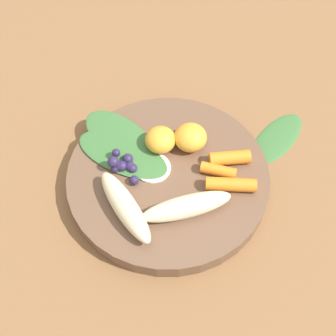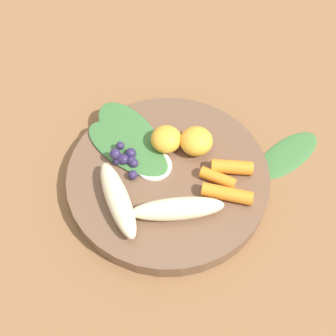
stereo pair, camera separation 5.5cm
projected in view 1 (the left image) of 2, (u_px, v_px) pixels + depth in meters
ground_plane at (168, 182)px, 0.58m from camera, size 2.40×2.40×0.00m
bowl at (168, 177)px, 0.57m from camera, size 0.27×0.27×0.02m
banana_peeled_left at (187, 207)px, 0.51m from camera, size 0.08×0.11×0.03m
banana_peeled_right at (125, 206)px, 0.51m from camera, size 0.10×0.10×0.03m
orange_segment_near at (160, 140)px, 0.57m from camera, size 0.04×0.04×0.03m
orange_segment_far at (190, 137)px, 0.57m from camera, size 0.04×0.04×0.03m
carrot_front at (231, 185)px, 0.54m from camera, size 0.03×0.07×0.02m
carrot_mid_left at (218, 170)px, 0.55m from camera, size 0.02×0.05×0.02m
carrot_mid_right at (230, 158)px, 0.56m from camera, size 0.04×0.06×0.02m
blueberry_pile at (123, 165)px, 0.55m from camera, size 0.04×0.05×0.03m
coconut_shred_patch at (153, 168)px, 0.56m from camera, size 0.05×0.05×0.00m
kale_leaf_left at (120, 137)px, 0.59m from camera, size 0.11×0.14×0.00m
kale_leaf_right at (123, 154)px, 0.57m from camera, size 0.08×0.14×0.00m
kale_leaf_stray at (277, 138)px, 0.62m from camera, size 0.13×0.09×0.01m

